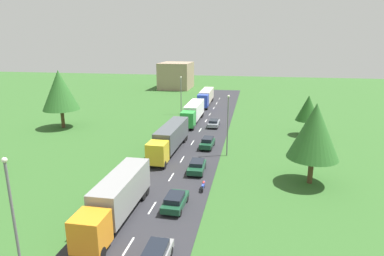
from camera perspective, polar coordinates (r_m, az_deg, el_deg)
road at (r=41.40m, az=-2.83°, el=-7.29°), size 10.00×140.00×0.06m
lane_marking_centre at (r=36.49m, az=-4.88°, el=-10.46°), size 0.16×118.10×0.01m
truck_lead at (r=30.53m, az=-12.96°, el=-11.70°), size 2.53×12.02×3.80m
truck_second at (r=47.38m, az=-3.87°, el=-1.65°), size 2.73×14.17×3.71m
truck_third at (r=64.52m, az=0.21°, el=2.84°), size 2.54×13.12×3.66m
truck_fourth at (r=82.79m, az=2.46°, el=5.53°), size 2.75×14.06×3.59m
car_second at (r=32.21m, az=-2.96°, el=-12.57°), size 1.96×4.19×1.44m
car_third at (r=40.35m, az=0.86°, el=-6.69°), size 1.95×4.12×1.41m
car_fourth at (r=49.30m, az=2.71°, el=-2.56°), size 1.94×4.16×1.55m
car_fifth at (r=61.41m, az=3.82°, el=0.89°), size 1.87×4.41×1.39m
motorcycle_courier at (r=35.95m, az=1.99°, el=-9.97°), size 0.28×1.94×0.91m
lamppost_lead at (r=24.83m, az=-28.81°, el=-12.95°), size 0.36×0.36×8.73m
lamppost_second at (r=45.26m, az=6.26°, el=0.95°), size 0.36×0.36×8.65m
lamppost_third at (r=71.64m, az=-1.93°, el=6.07°), size 0.36×0.36×8.30m
tree_oak at (r=38.21m, az=20.61°, el=-0.53°), size 5.66×5.66×9.25m
tree_pine at (r=64.48m, az=-22.09°, el=6.13°), size 6.58×6.58×10.65m
tree_elm at (r=58.51m, az=19.60°, el=3.26°), size 3.93×3.93×6.90m
distant_building at (r=112.24m, az=-2.78°, el=9.13°), size 10.07×12.64×8.66m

